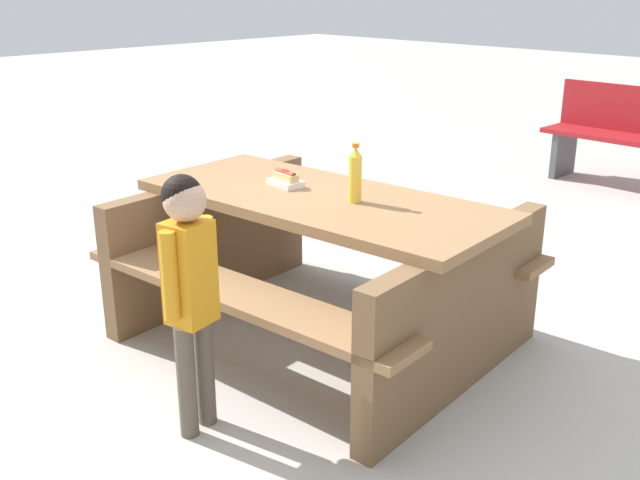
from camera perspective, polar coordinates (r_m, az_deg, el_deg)
The scene contains 6 objects.
ground_plane at distance 3.78m, azimuth -0.00°, elevation -7.51°, with size 30.00×30.00×0.00m, color #B7B2A8.
picnic_table at distance 3.60m, azimuth -0.00°, elevation -1.20°, with size 1.91×1.55×0.75m.
soda_bottle at distance 3.37m, azimuth 2.74°, elevation 5.04°, with size 0.06×0.06×0.27m.
hotdog_tray at distance 3.67m, azimuth -2.70°, elevation 4.67°, with size 0.19×0.13×0.08m.
child_in_coat at distance 2.82m, azimuth -10.09°, elevation -2.56°, with size 0.18×0.26×1.06m.
park_bench_near at distance 6.90m, azimuth 23.16°, elevation 7.42°, with size 1.51×0.43×0.85m.
Camera 1 is at (-2.37, 2.39, 1.73)m, focal length 41.41 mm.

